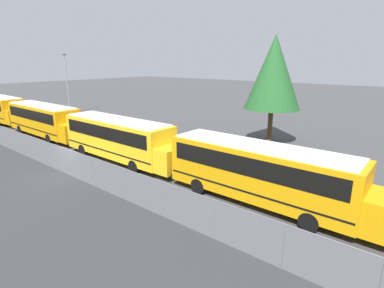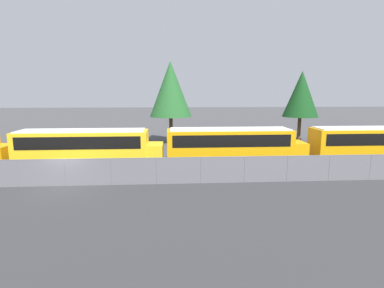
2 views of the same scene
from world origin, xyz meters
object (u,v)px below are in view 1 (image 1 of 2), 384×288
(school_bus_2, at_px, (44,118))
(light_pole, at_px, (67,82))
(tree_1, at_px, (274,73))
(school_bus_4, at_px, (263,170))
(school_bus_3, at_px, (119,137))

(school_bus_2, distance_m, light_pole, 15.05)
(light_pole, xyz_separation_m, tree_1, (30.69, 3.04, 1.91))
(school_bus_2, xyz_separation_m, school_bus_4, (24.29, 0.18, 0.00))
(school_bus_2, relative_size, school_bus_4, 1.00)
(school_bus_2, height_order, school_bus_4, same)
(school_bus_4, height_order, tree_1, tree_1)
(light_pole, bearing_deg, school_bus_4, -14.08)
(tree_1, bearing_deg, school_bus_2, -147.38)
(school_bus_4, relative_size, light_pole, 1.37)
(school_bus_2, bearing_deg, school_bus_4, 0.42)
(tree_1, bearing_deg, school_bus_4, -66.64)
(school_bus_3, bearing_deg, school_bus_4, 0.84)
(school_bus_2, distance_m, school_bus_4, 24.29)
(school_bus_4, bearing_deg, tree_1, 113.36)
(school_bus_3, distance_m, light_pole, 25.72)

